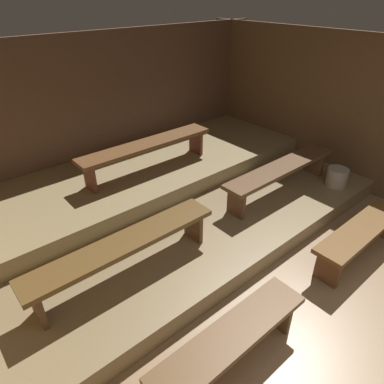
# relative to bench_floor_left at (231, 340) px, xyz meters

# --- Properties ---
(ground) EXTENTS (6.04, 5.56, 0.08)m
(ground) POSITION_rel_bench_floor_left_xyz_m (1.06, 1.29, -0.37)
(ground) COLOR #977754
(wall_back) EXTENTS (6.04, 0.06, 2.23)m
(wall_back) POSITION_rel_bench_floor_left_xyz_m (1.06, 3.70, 0.78)
(wall_back) COLOR brown
(wall_back) RESTS_ON ground
(wall_right) EXTENTS (0.06, 5.56, 2.23)m
(wall_right) POSITION_rel_bench_floor_left_xyz_m (3.71, 1.29, 0.78)
(wall_right) COLOR brown
(wall_right) RESTS_ON ground
(platform_lower) EXTENTS (5.24, 3.15, 0.23)m
(platform_lower) POSITION_rel_bench_floor_left_xyz_m (1.06, 2.10, -0.22)
(platform_lower) COLOR #8B7550
(platform_lower) RESTS_ON ground
(platform_middle) EXTENTS (5.24, 1.71, 0.23)m
(platform_middle) POSITION_rel_bench_floor_left_xyz_m (1.06, 2.82, 0.01)
(platform_middle) COLOR #988358
(platform_middle) RESTS_ON platform_lower
(bench_floor_left) EXTENTS (1.50, 0.34, 0.42)m
(bench_floor_left) POSITION_rel_bench_floor_left_xyz_m (0.00, 0.00, 0.00)
(bench_floor_left) COLOR brown
(bench_floor_left) RESTS_ON ground
(bench_floor_right) EXTENTS (1.50, 0.34, 0.42)m
(bench_floor_right) POSITION_rel_bench_floor_left_xyz_m (2.11, 0.00, 0.00)
(bench_floor_right) COLOR brown
(bench_floor_right) RESTS_ON ground
(bench_lower_left) EXTENTS (2.01, 0.34, 0.42)m
(bench_lower_left) POSITION_rel_bench_floor_left_xyz_m (-0.18, 1.28, 0.24)
(bench_lower_left) COLOR brown
(bench_lower_left) RESTS_ON platform_lower
(bench_lower_right) EXTENTS (2.01, 0.34, 0.42)m
(bench_lower_right) POSITION_rel_bench_floor_left_xyz_m (2.29, 1.28, 0.24)
(bench_lower_right) COLOR brown
(bench_lower_right) RESTS_ON platform_lower
(bench_middle_center) EXTENTS (2.05, 0.34, 0.42)m
(bench_middle_center) POSITION_rel_bench_floor_left_xyz_m (1.06, 2.69, 0.47)
(bench_middle_center) COLOR brown
(bench_middle_center) RESTS_ON platform_middle
(pail_lower) EXTENTS (0.29, 0.29, 0.27)m
(pail_lower) POSITION_rel_bench_floor_left_xyz_m (3.10, 0.86, 0.03)
(pail_lower) COLOR #B2A899
(pail_lower) RESTS_ON platform_lower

